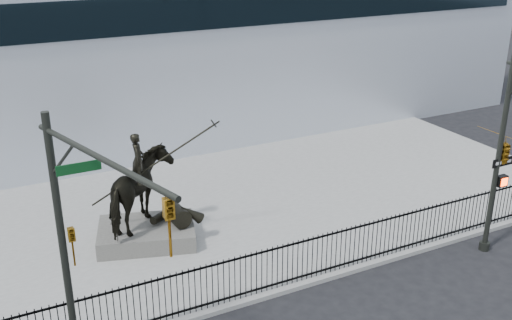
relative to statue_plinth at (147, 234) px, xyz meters
name	(u,v)px	position (x,y,z in m)	size (l,w,h in m)	color
ground	(319,307)	(3.44, -5.91, -0.46)	(120.00, 120.00, 0.00)	black
plaza	(223,211)	(3.44, 1.09, -0.39)	(30.00, 12.00, 0.15)	gray
building	(124,45)	(3.44, 14.09, 4.04)	(44.00, 14.00, 9.00)	silver
picket_fence	(298,261)	(3.44, -4.66, 0.44)	(22.10, 0.10, 1.50)	black
statue_plinth	(147,234)	(0.00, 0.00, 0.00)	(3.33, 2.29, 0.62)	#4F4D49
equestrian_statue	(145,192)	(0.06, -0.02, 1.62)	(4.10, 3.19, 3.62)	black
traffic_signal_left	(80,251)	(-3.31, -6.53, 3.57)	(1.52, 4.84, 7.00)	black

